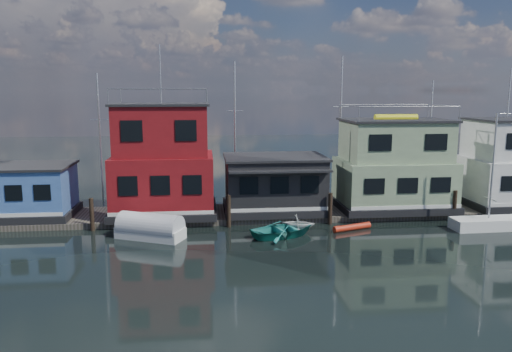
{
  "coord_description": "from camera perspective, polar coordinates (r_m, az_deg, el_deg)",
  "views": [
    {
      "loc": [
        -5.55,
        -23.58,
        9.14
      ],
      "look_at": [
        -1.86,
        12.0,
        3.0
      ],
      "focal_mm": 35.0,
      "sensor_mm": 36.0,
      "label": 1
    }
  ],
  "objects": [
    {
      "name": "red_kayak",
      "position": [
        33.78,
        10.92,
        -5.77
      ],
      "size": [
        2.81,
        1.34,
        0.42
      ],
      "primitive_type": "cylinder",
      "rotation": [
        0.0,
        1.57,
        0.34
      ],
      "color": "red",
      "rests_on": "ground"
    },
    {
      "name": "dock",
      "position": [
        37.1,
        2.86,
        -4.22
      ],
      "size": [
        48.0,
        5.0,
        0.4
      ],
      "primitive_type": "cube",
      "color": "#595147",
      "rests_on": "ground"
    },
    {
      "name": "houseboat_green",
      "position": [
        38.66,
        15.46,
        1.07
      ],
      "size": [
        8.4,
        5.9,
        7.03
      ],
      "color": "black",
      "rests_on": "dock"
    },
    {
      "name": "tarp_runabout",
      "position": [
        31.99,
        -12.0,
        -5.89
      ],
      "size": [
        4.53,
        3.25,
        1.72
      ],
      "rotation": [
        0.0,
        0.0,
        -0.43
      ],
      "color": "silver",
      "rests_on": "ground"
    },
    {
      "name": "houseboat_red",
      "position": [
        36.05,
        -10.56,
        1.54
      ],
      "size": [
        7.4,
        5.9,
        11.86
      ],
      "color": "black",
      "rests_on": "dock"
    },
    {
      "name": "pilings",
      "position": [
        34.15,
        3.04,
        -3.89
      ],
      "size": [
        42.28,
        0.28,
        2.2
      ],
      "color": "#2D2116",
      "rests_on": "ground"
    },
    {
      "name": "dinghy_white",
      "position": [
        32.94,
        4.83,
        -5.37
      ],
      "size": [
        2.57,
        2.36,
        1.14
      ],
      "primitive_type": "imported",
      "rotation": [
        0.0,
        0.0,
        1.31
      ],
      "color": "white",
      "rests_on": "ground"
    },
    {
      "name": "dinghy_teal",
      "position": [
        31.83,
        3.19,
        -6.14
      ],
      "size": [
        5.01,
        4.28,
        0.88
      ],
      "primitive_type": "imported",
      "rotation": [
        0.0,
        0.0,
        1.92
      ],
      "color": "teal",
      "rests_on": "ground"
    },
    {
      "name": "day_sailer",
      "position": [
        36.81,
        25.01,
        -4.86
      ],
      "size": [
        4.92,
        1.76,
        7.7
      ],
      "rotation": [
        0.0,
        0.0,
        0.03
      ],
      "color": "white",
      "rests_on": "ground"
    },
    {
      "name": "ground",
      "position": [
        25.89,
        6.97,
        -11.01
      ],
      "size": [
        160.0,
        160.0,
        0.0
      ],
      "primitive_type": "plane",
      "color": "black",
      "rests_on": "ground"
    },
    {
      "name": "background_masts",
      "position": [
        42.98,
        8.0,
        4.86
      ],
      "size": [
        36.4,
        0.16,
        12.0
      ],
      "color": "silver",
      "rests_on": "ground"
    },
    {
      "name": "houseboat_blue",
      "position": [
        38.32,
        -24.78,
        -1.59
      ],
      "size": [
        6.4,
        4.9,
        3.66
      ],
      "color": "black",
      "rests_on": "dock"
    },
    {
      "name": "houseboat_dark",
      "position": [
        36.54,
        2.12,
        -0.87
      ],
      "size": [
        7.4,
        6.1,
        4.06
      ],
      "color": "black",
      "rests_on": "dock"
    }
  ]
}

